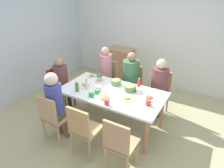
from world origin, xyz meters
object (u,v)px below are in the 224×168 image
person_0 (105,70)px  bottle_1 (87,85)px  cup_2 (139,90)px  cup_3 (91,94)px  plate_0 (149,98)px  person_2 (159,83)px  plate_4 (127,98)px  cup_4 (97,92)px  person_6 (55,102)px  bowl_1 (116,82)px  chair_3 (83,128)px  chair_5 (59,86)px  cup_1 (98,88)px  plate_3 (99,80)px  bowl_2 (104,96)px  chair_0 (108,78)px  chair_2 (160,90)px  plate_2 (92,76)px  side_cabinet (119,64)px  person_5 (61,79)px  dining_table (112,95)px  person_4 (131,75)px  bowl_0 (130,88)px  chair_6 (53,116)px  bottle_2 (77,87)px  cup_0 (107,102)px  chair_1 (119,143)px  chair_4 (132,84)px  cup_5 (99,75)px  plate_1 (86,85)px

person_0 → bottle_1: person_0 is taller
cup_2 → cup_3: (-0.65, -0.53, -0.00)m
cup_2 → plate_0: bearing=-21.5°
person_2 → bottle_1: 1.41m
plate_4 → cup_4: 0.54m
person_6 → bowl_1: person_6 is taller
person_2 → chair_3: 1.77m
person_0 → bowl_1: 0.74m
chair_5 → bottle_1: bottle_1 is taller
chair_5 → cup_1: 1.09m
chair_3 → plate_3: (-0.43, 1.12, 0.23)m
chair_3 → plate_4: 0.87m
chair_3 → bowl_2: (-0.00, 0.60, 0.26)m
chair_0 → chair_2: 1.24m
person_0 → chair_3: size_ratio=1.39×
plate_2 → side_cabinet: bearing=96.4°
person_6 → cup_1: (0.37, 0.70, 0.03)m
person_5 → plate_4: size_ratio=5.03×
cup_3 → bottle_1: bearing=140.9°
chair_3 → chair_5: 1.57m
cup_2 → chair_3: bearing=-112.2°
plate_2 → bowl_2: 0.91m
dining_table → person_5: 1.22m
plate_4 → person_6: bearing=-145.3°
chair_0 → side_cabinet: bearing=103.1°
person_4 → bowl_0: (0.26, -0.59, 0.04)m
person_6 → plate_2: 1.11m
chair_6 → cup_3: size_ratio=7.82×
bowl_1 → cup_4: bowl_1 is taller
person_4 → bottle_2: person_4 is taller
cup_0 → chair_1: bearing=-43.2°
plate_0 → chair_0: bearing=149.1°
bowl_1 → bottle_1: bearing=-130.4°
bottle_2 → dining_table: bearing=29.7°
plate_2 → bowl_2: bearing=-41.8°
chair_4 → chair_5: (-1.31, -0.87, 0.00)m
cup_0 → plate_3: bearing=130.6°
cup_1 → bottle_2: size_ratio=0.61×
chair_2 → cup_5: chair_2 is taller
chair_2 → bowl_2: bearing=-118.7°
person_2 → cup_4: 1.26m
bowl_1 → chair_5: bearing=-167.4°
plate_1 → plate_2: 0.42m
side_cabinet → chair_4: bearing=-50.2°
chair_0 → bowl_1: chair_0 is taller
chair_2 → cup_0: 1.40m
person_2 → chair_3: bearing=-110.6°
plate_3 → chair_5: bearing=-164.0°
chair_0 → side_cabinet: same height
person_5 → bowl_1: bearing=13.6°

